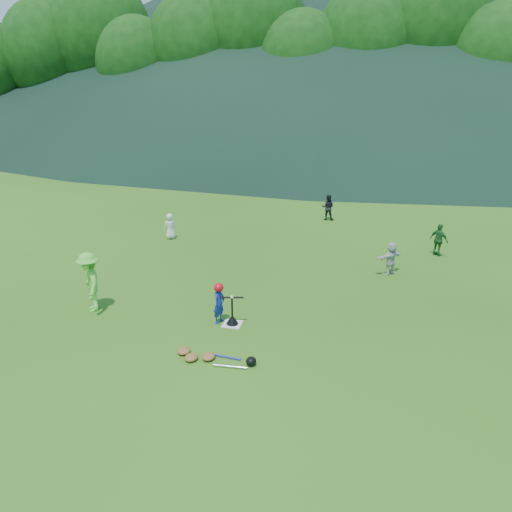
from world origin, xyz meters
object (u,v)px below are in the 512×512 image
at_px(fielder_a, 170,226).
at_px(batter_child, 219,304).
at_px(fielder_d, 391,258).
at_px(batting_tee, 232,320).
at_px(adult_coach, 90,282).
at_px(fielder_c, 439,240).
at_px(fielder_b, 328,207).
at_px(equipment_pile, 208,357).
at_px(home_plate, 232,324).

bearing_deg(fielder_a, batter_child, 89.08).
bearing_deg(fielder_d, batting_tee, 4.94).
bearing_deg(batter_child, adult_coach, 105.45).
xyz_separation_m(adult_coach, fielder_d, (7.54, 4.34, -0.26)).
height_order(adult_coach, fielder_c, adult_coach).
relative_size(fielder_b, fielder_d, 1.03).
height_order(batter_child, equipment_pile, batter_child).
bearing_deg(batting_tee, fielder_d, 48.47).
bearing_deg(fielder_d, batter_child, 2.20).
bearing_deg(adult_coach, fielder_c, 88.98).
relative_size(fielder_d, batting_tee, 1.53).
distance_m(fielder_b, fielder_c, 5.42).
relative_size(batter_child, fielder_a, 1.06).
distance_m(fielder_c, batting_tee, 8.33).
relative_size(fielder_a, batting_tee, 1.41).
bearing_deg(fielder_d, fielder_a, -55.91).
bearing_deg(fielder_b, fielder_d, 113.41).
bearing_deg(fielder_d, fielder_b, -110.03).
height_order(home_plate, fielder_d, fielder_d).
bearing_deg(equipment_pile, batter_child, 99.34).
xyz_separation_m(fielder_a, fielder_b, (5.42, 3.94, 0.06)).
distance_m(adult_coach, equipment_pile, 4.08).
bearing_deg(equipment_pile, home_plate, 87.79).
relative_size(batter_child, fielder_d, 0.98).
bearing_deg(adult_coach, home_plate, 54.87).
bearing_deg(batting_tee, adult_coach, -179.02).
distance_m(home_plate, fielder_d, 5.73).
xyz_separation_m(adult_coach, fielder_b, (5.07, 10.01, -0.25)).
relative_size(home_plate, adult_coach, 0.29).
distance_m(home_plate, fielder_b, 10.04).
xyz_separation_m(adult_coach, fielder_a, (-0.35, 6.07, -0.31)).
xyz_separation_m(home_plate, equipment_pile, (-0.06, -1.65, 0.06)).
xyz_separation_m(batter_child, batting_tee, (0.34, -0.04, -0.38)).
relative_size(home_plate, equipment_pile, 0.25).
bearing_deg(batter_child, batting_tee, -82.90).
bearing_deg(fielder_b, home_plate, 82.35).
distance_m(fielder_a, fielder_b, 6.70).
distance_m(batter_child, batting_tee, 0.51).
bearing_deg(home_plate, fielder_b, 82.44).
height_order(adult_coach, fielder_d, adult_coach).
bearing_deg(home_plate, fielder_a, 124.36).
relative_size(fielder_b, fielder_c, 0.96).
distance_m(home_plate, batting_tee, 0.12).
bearing_deg(fielder_d, adult_coach, -13.62).
relative_size(fielder_a, fielder_d, 0.92).
xyz_separation_m(fielder_c, batting_tee, (-5.38, -6.35, -0.43)).
height_order(home_plate, batter_child, batter_child).
height_order(fielder_a, fielder_d, fielder_d).
bearing_deg(fielder_b, fielder_c, 138.39).
distance_m(batting_tee, equipment_pile, 1.66).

